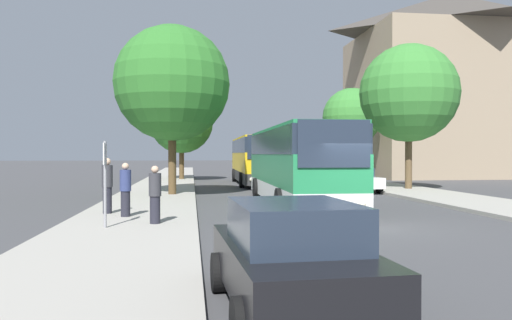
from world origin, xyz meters
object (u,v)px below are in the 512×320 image
(parked_car_left_curb, at_px, (291,256))
(parked_car_right_near, at_px, (355,179))
(parked_car_right_far, at_px, (296,170))
(pedestrian_waiting_far, at_px, (107,185))
(tree_right_near, at_px, (409,93))
(tree_right_mid, at_px, (352,117))
(bus_stop_sign, at_px, (105,174))
(pedestrian_waiting_near, at_px, (125,189))
(tree_left_far, at_px, (172,84))
(bus_middle, at_px, (255,159))
(bus_front, at_px, (296,164))
(pedestrian_walking_back, at_px, (155,194))
(tree_left_near, at_px, (182,122))

(parked_car_left_curb, xyz_separation_m, parked_car_right_near, (7.90, 20.80, -0.05))
(parked_car_right_far, bearing_deg, pedestrian_waiting_far, 66.36)
(parked_car_right_far, xyz_separation_m, tree_right_near, (3.66, -14.33, 4.94))
(pedestrian_waiting_far, xyz_separation_m, tree_right_mid, (16.22, 23.05, 4.14))
(parked_car_right_far, relative_size, tree_right_mid, 0.58)
(bus_stop_sign, height_order, pedestrian_waiting_near, bus_stop_sign)
(pedestrian_waiting_near, bearing_deg, parked_car_right_far, 72.88)
(bus_stop_sign, relative_size, tree_right_mid, 0.32)
(parked_car_right_far, relative_size, tree_right_near, 0.52)
(tree_left_far, relative_size, tree_right_near, 1.01)
(bus_middle, height_order, pedestrian_waiting_near, bus_middle)
(bus_front, xyz_separation_m, parked_car_left_curb, (-2.99, -13.87, -0.95))
(bus_stop_sign, distance_m, tree_right_near, 20.72)
(parked_car_right_far, height_order, tree_right_mid, tree_right_mid)
(parked_car_left_curb, relative_size, tree_right_near, 0.48)
(parked_car_right_far, xyz_separation_m, pedestrian_walking_back, (-10.03, -27.39, 0.22))
(parked_car_right_far, bearing_deg, bus_front, 79.89)
(pedestrian_waiting_near, height_order, tree_left_far, tree_left_far)
(parked_car_left_curb, height_order, pedestrian_walking_back, pedestrian_walking_back)
(parked_car_right_far, xyz_separation_m, tree_left_far, (-9.94, -16.67, 4.94))
(pedestrian_waiting_near, bearing_deg, tree_right_near, 43.72)
(parked_car_right_near, bearing_deg, pedestrian_walking_back, 48.05)
(bus_front, relative_size, tree_right_mid, 1.60)
(bus_front, distance_m, bus_middle, 14.79)
(bus_stop_sign, height_order, tree_right_mid, tree_right_mid)
(bus_middle, distance_m, parked_car_left_curb, 28.85)
(parked_car_right_near, relative_size, tree_right_mid, 0.58)
(parked_car_right_far, bearing_deg, tree_left_far, 61.18)
(bus_front, distance_m, pedestrian_waiting_near, 7.63)
(bus_front, relative_size, tree_left_near, 1.68)
(parked_car_right_far, bearing_deg, pedestrian_waiting_near, 68.56)
(bus_middle, xyz_separation_m, tree_right_mid, (8.86, 5.23, 3.47))
(pedestrian_walking_back, distance_m, tree_right_mid, 29.84)
(parked_car_right_near, xyz_separation_m, pedestrian_waiting_near, (-11.37, -10.91, 0.29))
(bus_middle, distance_m, tree_left_far, 11.92)
(tree_right_mid, bearing_deg, tree_right_near, -93.33)
(parked_car_right_near, bearing_deg, bus_middle, -61.76)
(bus_front, bearing_deg, parked_car_left_curb, -101.39)
(tree_right_mid, bearing_deg, bus_stop_sign, -120.77)
(bus_front, bearing_deg, tree_right_mid, 66.50)
(tree_left_near, bearing_deg, parked_car_right_far, 7.79)
(parked_car_right_far, bearing_deg, parked_car_right_near, 93.05)
(pedestrian_waiting_near, xyz_separation_m, pedestrian_waiting_far, (-0.73, 0.95, 0.08))
(parked_car_left_curb, height_order, tree_left_near, tree_left_near)
(bus_stop_sign, relative_size, pedestrian_waiting_far, 1.26)
(bus_stop_sign, bearing_deg, pedestrian_waiting_near, 84.40)
(bus_middle, xyz_separation_m, parked_car_left_curb, (-3.16, -28.66, -0.99))
(pedestrian_waiting_near, relative_size, tree_left_far, 0.21)
(tree_right_mid, bearing_deg, tree_left_near, 178.87)
(bus_front, relative_size, pedestrian_walking_back, 7.15)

